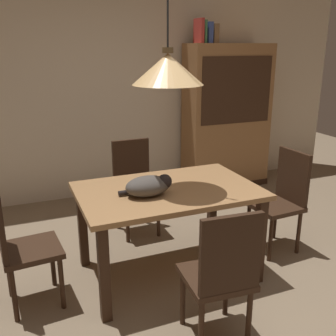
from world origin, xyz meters
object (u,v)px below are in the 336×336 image
object	(u,v)px
chair_far_back	(135,182)
book_brown_thick	(212,34)
chair_left_side	(19,242)
book_blue_wide	(207,33)
hutch_bookcase	(226,120)
dining_table	(168,200)
book_green_slim	(202,32)
chair_right_side	(282,196)
chair_near_front	(222,273)
cat_sleeping	(149,186)
book_red_tall	(199,31)
pendant_lamp	(168,69)

from	to	relation	value
chair_far_back	book_brown_thick	bearing A→B (deg)	33.70
chair_left_side	book_blue_wide	xyz separation A→B (m)	(2.34, 1.75, 1.46)
hutch_bookcase	book_blue_wide	xyz separation A→B (m)	(-0.32, 0.00, 1.08)
dining_table	book_green_slim	distance (m)	2.48
chair_far_back	book_brown_thick	distance (m)	2.12
book_green_slim	book_blue_wide	size ratio (longest dim) A/B	1.08
chair_right_side	book_blue_wide	world-z (taller)	book_blue_wide
hutch_bookcase	chair_near_front	bearing A→B (deg)	-120.55
chair_right_side	book_brown_thick	world-z (taller)	book_brown_thick
book_green_slim	cat_sleeping	bearing A→B (deg)	-126.34
dining_table	book_red_tall	distance (m)	2.46
dining_table	chair_left_side	bearing A→B (deg)	-179.66
book_green_slim	book_brown_thick	xyz separation A→B (m)	(0.13, 0.00, -0.02)
chair_right_side	pendant_lamp	size ratio (longest dim) A/B	0.72
book_green_slim	book_blue_wide	distance (m)	0.06
chair_far_back	book_green_slim	distance (m)	2.06
chair_right_side	chair_left_side	bearing A→B (deg)	-179.72
chair_left_side	pendant_lamp	distance (m)	1.61
chair_near_front	pendant_lamp	size ratio (longest dim) A/B	0.72
chair_far_back	cat_sleeping	distance (m)	1.03
chair_left_side	pendant_lamp	world-z (taller)	pendant_lamp
dining_table	chair_near_front	distance (m)	0.89
dining_table	book_blue_wide	size ratio (longest dim) A/B	5.83
book_red_tall	chair_near_front	bearing A→B (deg)	-113.06
pendant_lamp	book_brown_thick	bearing A→B (deg)	53.45
pendant_lamp	book_green_slim	xyz separation A→B (m)	(1.16, 1.74, 0.32)
hutch_bookcase	book_brown_thick	world-z (taller)	book_brown_thick
cat_sleeping	dining_table	bearing A→B (deg)	24.52
pendant_lamp	chair_near_front	bearing A→B (deg)	-90.38
cat_sleeping	book_blue_wide	xyz separation A→B (m)	(1.40, 1.82, 1.14)
chair_far_back	book_red_tall	size ratio (longest dim) A/B	3.32
cat_sleeping	book_blue_wide	bearing A→B (deg)	52.51
hutch_bookcase	book_brown_thick	bearing A→B (deg)	179.66
chair_left_side	chair_far_back	world-z (taller)	same
dining_table	pendant_lamp	distance (m)	1.01
book_green_slim	chair_right_side	bearing A→B (deg)	-90.95
chair_near_front	book_blue_wide	distance (m)	3.23
book_red_tall	book_blue_wide	xyz separation A→B (m)	(0.11, 0.00, -0.02)
dining_table	chair_left_side	xyz separation A→B (m)	(-1.13, -0.01, -0.14)
chair_left_side	chair_near_front	bearing A→B (deg)	-37.83
cat_sleeping	book_green_slim	xyz separation A→B (m)	(1.34, 1.82, 1.15)
chair_near_front	book_green_slim	distance (m)	3.22
hutch_bookcase	pendant_lamp	bearing A→B (deg)	-131.52
chair_right_side	hutch_bookcase	distance (m)	1.82
book_brown_thick	book_red_tall	bearing A→B (deg)	180.00
cat_sleeping	book_green_slim	size ratio (longest dim) A/B	1.51
dining_table	pendant_lamp	size ratio (longest dim) A/B	1.08
cat_sleeping	book_red_tall	xyz separation A→B (m)	(1.29, 1.82, 1.16)
chair_near_front	book_green_slim	size ratio (longest dim) A/B	3.58
dining_table	cat_sleeping	xyz separation A→B (m)	(-0.18, -0.08, 0.18)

